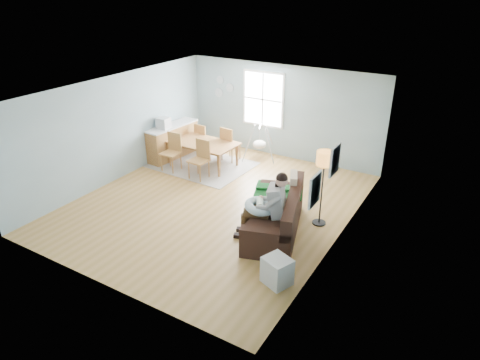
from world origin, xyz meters
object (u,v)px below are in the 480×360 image
Objects in this scene: toddler at (276,193)px; chair_sw at (173,149)px; storage_cube at (277,271)px; chair_nw at (202,137)px; floor_lamp at (324,165)px; chair_se at (201,156)px; dining_table at (202,154)px; counter at (173,141)px; baby_swing at (259,144)px; sofa at (277,217)px; father at (269,204)px; monitor at (163,123)px; chair_ne at (229,142)px.

chair_sw is (-3.77, 1.25, -0.17)m from toddler.
storage_cube is 6.31m from chair_nw.
floor_lamp is at bearing 92.32° from storage_cube.
dining_table is at bearing 123.94° from chair_se.
counter is 2.56m from baby_swing.
dining_table is at bearing -56.43° from chair_nw.
chair_sw reaches higher than counter.
counter reaches higher than sofa.
father reaches higher than chair_sw.
father is 3.40m from chair_se.
chair_se is 1.72m from monitor.
counter is (-4.46, 2.51, -0.30)m from father.
floor_lamp is at bearing -11.81° from monitor.
dining_table is 2.04× the size of chair_nw.
chair_sw is at bearing -130.16° from baby_swing.
sofa is at bearing -56.36° from baby_swing.
counter reaches higher than chair_nw.
toddler is (-0.11, 0.54, -0.03)m from father.
floor_lamp is (0.81, 0.55, 0.62)m from toddler.
floor_lamp reaches higher than sofa.
dining_table is 1.55× the size of baby_swing.
chair_se reaches higher than chair_nw.
sofa is 3.98m from dining_table.
monitor is at bearing 159.46° from toddler.
father reaches higher than dining_table.
monitor is at bearing -92.61° from counter.
storage_cube is at bearing -43.01° from chair_nw.
sofa is at bearing -35.61° from chair_nw.
chair_ne is at bearing -2.95° from chair_nw.
chair_ne is 0.95m from baby_swing.
monitor is (-5.18, 1.08, -0.25)m from floor_lamp.
chair_nw is at bearing 140.80° from father.
monitor is (-1.12, -0.25, 0.80)m from dining_table.
floor_lamp is 1.63× the size of chair_se.
floor_lamp is 4.70m from chair_sw.
chair_se is 1.08× the size of chair_nw.
father reaches higher than chair_ne.
baby_swing is at bearing 71.23° from chair_se.
toddler is 0.45× the size of dining_table.
father reaches higher than storage_cube.
chair_sw is at bearing -127.47° from dining_table.
floor_lamp is 1.34× the size of baby_swing.
sofa is at bearing -25.38° from chair_se.
floor_lamp is 4.90× the size of monitor.
monitor reaches higher than chair_ne.
chair_nw is at bearing 177.05° from chair_ne.
toddler is 0.53× the size of floor_lamp.
toddler is 2.01m from storage_cube.
toddler is 4.52m from chair_nw.
chair_ne is (1.02, 1.27, -0.00)m from chair_sw.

